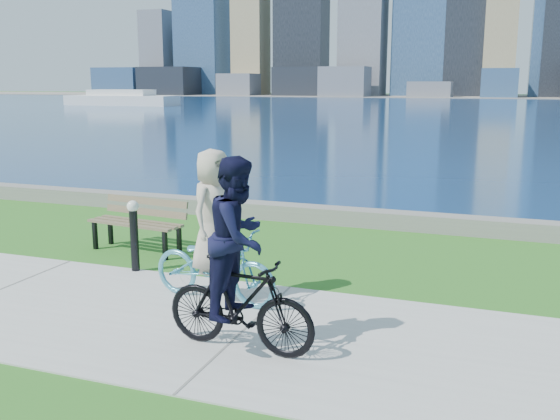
# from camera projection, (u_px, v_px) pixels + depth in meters

# --- Properties ---
(ground) EXTENTS (320.00, 320.00, 0.00)m
(ground) POSITION_uv_depth(u_px,v_px,m) (244.00, 331.00, 7.72)
(ground) COLOR #24641A
(ground) RESTS_ON ground
(concrete_path) EXTENTS (80.00, 3.50, 0.02)m
(concrete_path) POSITION_uv_depth(u_px,v_px,m) (244.00, 330.00, 7.72)
(concrete_path) COLOR #AEAFA9
(concrete_path) RESTS_ON ground
(seawall) EXTENTS (90.00, 0.50, 0.35)m
(seawall) POSITION_uv_depth(u_px,v_px,m) (358.00, 217.00, 13.39)
(seawall) COLOR slate
(seawall) RESTS_ON ground
(bay_water) EXTENTS (320.00, 131.00, 0.01)m
(bay_water) POSITION_uv_depth(u_px,v_px,m) (484.00, 108.00, 73.97)
(bay_water) COLOR navy
(bay_water) RESTS_ON ground
(far_shore) EXTENTS (320.00, 30.00, 0.12)m
(far_shore) POSITION_uv_depth(u_px,v_px,m) (496.00, 97.00, 127.32)
(far_shore) COLOR gray
(far_shore) RESTS_ON ground
(ferry_near) EXTENTS (14.95, 4.27, 2.03)m
(ferry_near) POSITION_uv_depth(u_px,v_px,m) (121.00, 99.00, 80.95)
(ferry_near) COLOR silver
(ferry_near) RESTS_ON ground
(park_bench) EXTENTS (1.89, 0.85, 0.94)m
(park_bench) POSITION_uv_depth(u_px,v_px,m) (139.00, 220.00, 11.33)
(park_bench) COLOR black
(park_bench) RESTS_ON ground
(bollard_lamp) EXTENTS (0.19, 0.19, 1.18)m
(bollard_lamp) POSITION_uv_depth(u_px,v_px,m) (134.00, 231.00, 10.02)
(bollard_lamp) COLOR black
(bollard_lamp) RESTS_ON ground
(cyclist_woman) EXTENTS (0.94, 2.03, 2.14)m
(cyclist_woman) POSITION_uv_depth(u_px,v_px,m) (214.00, 246.00, 8.60)
(cyclist_woman) COLOR #4EA5BF
(cyclist_woman) RESTS_ON ground
(cyclist_man) EXTENTS (0.73, 1.86, 2.23)m
(cyclist_man) POSITION_uv_depth(u_px,v_px,m) (239.00, 271.00, 6.96)
(cyclist_man) COLOR black
(cyclist_man) RESTS_ON ground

